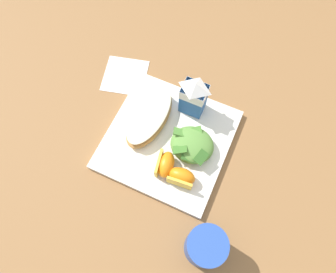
{
  "coord_description": "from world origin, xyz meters",
  "views": [
    {
      "loc": [
        0.11,
        -0.25,
        0.68
      ],
      "look_at": [
        0.0,
        0.0,
        0.03
      ],
      "focal_mm": 32.7,
      "sensor_mm": 36.0,
      "label": 1
    }
  ],
  "objects": [
    {
      "name": "ground",
      "position": [
        0.0,
        0.0,
        0.0
      ],
      "size": [
        3.0,
        3.0,
        0.0
      ],
      "primitive_type": "plane",
      "color": "olive"
    },
    {
      "name": "white_plate",
      "position": [
        0.0,
        0.0,
        0.01
      ],
      "size": [
        0.28,
        0.28,
        0.02
      ],
      "primitive_type": "cube",
      "color": "white",
      "rests_on": "ground"
    },
    {
      "name": "cheesy_pizza_bread",
      "position": [
        -0.06,
        0.02,
        0.03
      ],
      "size": [
        0.09,
        0.17,
        0.04
      ],
      "color": "#B77F42",
      "rests_on": "white_plate"
    },
    {
      "name": "green_salad_pile",
      "position": [
        0.06,
        -0.0,
        0.04
      ],
      "size": [
        0.1,
        0.09,
        0.05
      ],
      "color": "#5B8E3D",
      "rests_on": "white_plate"
    },
    {
      "name": "milk_carton",
      "position": [
        0.02,
        0.1,
        0.08
      ],
      "size": [
        0.06,
        0.05,
        0.11
      ],
      "color": "#23569E",
      "rests_on": "white_plate"
    },
    {
      "name": "orange_wedge_front",
      "position": [
        0.02,
        -0.07,
        0.04
      ],
      "size": [
        0.05,
        0.07,
        0.04
      ],
      "color": "orange",
      "rests_on": "white_plate"
    },
    {
      "name": "orange_wedge_middle",
      "position": [
        0.07,
        -0.08,
        0.04
      ],
      "size": [
        0.06,
        0.04,
        0.04
      ],
      "color": "orange",
      "rests_on": "white_plate"
    },
    {
      "name": "paper_napkin",
      "position": [
        -0.18,
        0.12,
        0.0
      ],
      "size": [
        0.13,
        0.13,
        0.0
      ],
      "primitive_type": "cube",
      "rotation": [
        0.0,
        0.0,
        0.25
      ],
      "color": "white",
      "rests_on": "ground"
    },
    {
      "name": "drinking_blue_cup",
      "position": [
        0.17,
        -0.19,
        0.05
      ],
      "size": [
        0.08,
        0.08,
        0.11
      ],
      "primitive_type": "cylinder",
      "color": "#284CA3",
      "rests_on": "ground"
    }
  ]
}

